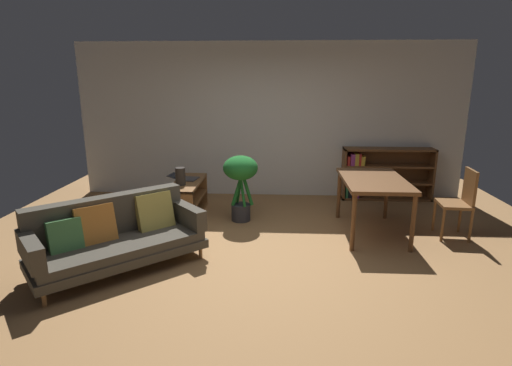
{
  "coord_description": "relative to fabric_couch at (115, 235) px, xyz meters",
  "views": [
    {
      "loc": [
        0.16,
        -4.51,
        2.07
      ],
      "look_at": [
        -0.11,
        0.32,
        0.82
      ],
      "focal_mm": 28.29,
      "sensor_mm": 36.0,
      "label": 1
    }
  ],
  "objects": [
    {
      "name": "open_laptop",
      "position": [
        0.35,
        1.95,
        0.19
      ],
      "size": [
        0.48,
        0.35,
        0.07
      ],
      "color": "#333338",
      "rests_on": "media_console"
    },
    {
      "name": "dining_table",
      "position": [
        3.1,
        1.2,
        0.32
      ],
      "size": [
        0.82,
        1.34,
        0.78
      ],
      "color": "brown",
      "rests_on": "ground_plane"
    },
    {
      "name": "back_wall_panel",
      "position": [
        1.66,
        3.09,
        0.97
      ],
      "size": [
        6.8,
        0.1,
        2.7
      ],
      "primitive_type": "cube",
      "color": "silver",
      "rests_on": "ground_plane"
    },
    {
      "name": "potted_floor_plant",
      "position": [
        1.27,
        1.61,
        0.3
      ],
      "size": [
        0.51,
        0.51,
        0.99
      ],
      "color": "#333338",
      "rests_on": "ground_plane"
    },
    {
      "name": "ground_plane",
      "position": [
        1.66,
        0.39,
        -0.38
      ],
      "size": [
        8.16,
        8.16,
        0.0
      ],
      "primitive_type": "plane",
      "color": "#9E7042"
    },
    {
      "name": "dining_chair_near",
      "position": [
        4.23,
        1.12,
        0.15
      ],
      "size": [
        0.41,
        0.45,
        0.93
      ],
      "color": "brown",
      "rests_on": "ground_plane"
    },
    {
      "name": "fabric_couch",
      "position": [
        0.0,
        0.0,
        0.0
      ],
      "size": [
        1.89,
        1.8,
        0.78
      ],
      "color": "olive",
      "rests_on": "ground_plane"
    },
    {
      "name": "bookshelf",
      "position": [
        3.63,
        2.91,
        0.08
      ],
      "size": [
        1.55,
        0.31,
        0.91
      ],
      "color": "brown",
      "rests_on": "ground_plane"
    },
    {
      "name": "desk_speaker",
      "position": [
        0.37,
        1.59,
        0.3
      ],
      "size": [
        0.15,
        0.15,
        0.26
      ],
      "color": "#2D2823",
      "rests_on": "media_console"
    },
    {
      "name": "media_console",
      "position": [
        0.43,
        1.8,
        -0.1
      ],
      "size": [
        0.4,
        1.16,
        0.54
      ],
      "color": "brown",
      "rests_on": "ground_plane"
    }
  ]
}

